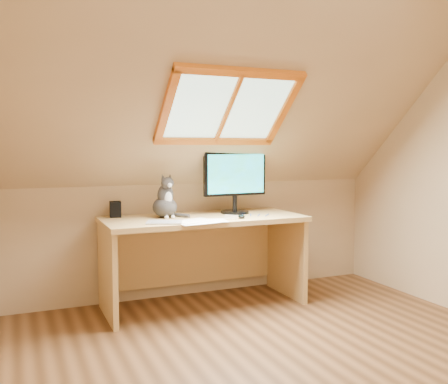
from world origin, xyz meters
TOP-DOWN VIEW (x-y plane):
  - ground at (0.00, 0.00)m, footprint 3.50×3.50m
  - room_shell at (0.00, -0.09)m, footprint 3.52×3.52m
  - desk at (-0.07, 1.45)m, footprint 1.65×0.72m
  - monitor at (0.26, 1.47)m, footprint 0.58×0.24m
  - cat at (-0.38, 1.45)m, footprint 0.23×0.26m
  - desk_speaker at (-0.75, 1.63)m, footprint 0.10×0.10m
  - graphics_tablet at (-0.47, 1.16)m, footprint 0.32×0.27m
  - mouse at (0.17, 1.16)m, footprint 0.09×0.11m
  - papers at (-0.16, 1.12)m, footprint 0.35×0.30m
  - cables at (0.26, 1.26)m, footprint 0.51×0.26m

SIDE VIEW (x-z plane):
  - ground at x=0.00m, z-range 0.00..0.00m
  - desk at x=-0.07m, z-range 0.15..0.90m
  - papers at x=-0.16m, z-range 0.75..0.76m
  - cables at x=0.26m, z-range 0.75..0.76m
  - graphics_tablet at x=-0.47m, z-range 0.75..0.76m
  - mouse at x=0.17m, z-range 0.75..0.78m
  - desk_speaker at x=-0.75m, z-range 0.75..0.88m
  - cat at x=-0.38m, z-range 0.70..1.06m
  - monitor at x=0.26m, z-range 0.79..1.32m
  - room_shell at x=0.00m, z-range 0.23..2.64m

